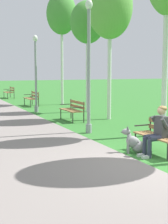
# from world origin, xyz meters

# --- Properties ---
(ground_plane) EXTENTS (120.00, 120.00, 0.00)m
(ground_plane) POSITION_xyz_m (0.00, 0.00, 0.00)
(ground_plane) COLOR #33752D
(park_bench_near) EXTENTS (0.55, 1.50, 0.85)m
(park_bench_near) POSITION_xyz_m (0.57, 0.80, 0.51)
(park_bench_near) COLOR olive
(park_bench_near) RESTS_ON ground
(park_bench_mid) EXTENTS (0.55, 1.50, 0.85)m
(park_bench_mid) POSITION_xyz_m (0.64, 6.82, 0.51)
(park_bench_mid) COLOR olive
(park_bench_mid) RESTS_ON ground
(park_bench_far) EXTENTS (0.55, 1.50, 0.85)m
(park_bench_far) POSITION_xyz_m (0.61, 13.12, 0.51)
(park_bench_far) COLOR olive
(park_bench_far) RESTS_ON ground
(park_bench_furthest) EXTENTS (0.55, 1.50, 0.85)m
(park_bench_furthest) POSITION_xyz_m (0.53, 19.14, 0.51)
(park_bench_furthest) COLOR olive
(park_bench_furthest) RESTS_ON ground
(person_seated_on_near_bench) EXTENTS (0.74, 0.49, 1.25)m
(person_seated_on_near_bench) POSITION_xyz_m (0.36, 0.62, 0.68)
(person_seated_on_near_bench) COLOR #33384C
(person_seated_on_near_bench) RESTS_ON ground
(dog_grey) EXTENTS (0.79, 0.46, 0.71)m
(dog_grey) POSITION_xyz_m (-0.00, 1.08, 0.26)
(dog_grey) COLOR gray
(dog_grey) RESTS_ON ground
(lamp_post_near) EXTENTS (0.24, 0.24, 4.38)m
(lamp_post_near) POSITION_xyz_m (0.08, 4.07, 2.26)
(lamp_post_near) COLOR gray
(lamp_post_near) RESTS_ON ground
(lamp_post_mid) EXTENTS (0.24, 0.24, 3.82)m
(lamp_post_mid) POSITION_xyz_m (0.04, 10.25, 1.98)
(lamp_post_mid) COLOR gray
(lamp_post_mid) RESTS_ON ground
(birch_tree_third) EXTENTS (1.94, 1.76, 6.09)m
(birch_tree_third) POSITION_xyz_m (2.23, 6.62, 4.71)
(birch_tree_third) COLOR silver
(birch_tree_third) RESTS_ON ground
(birch_tree_fourth) EXTENTS (1.77, 1.52, 5.52)m
(birch_tree_fourth) POSITION_xyz_m (2.47, 9.37, 4.42)
(birch_tree_fourth) COLOR silver
(birch_tree_fourth) RESTS_ON ground
(birch_tree_fifth) EXTENTS (1.81, 1.74, 6.67)m
(birch_tree_fifth) POSITION_xyz_m (2.53, 13.21, 5.40)
(birch_tree_fifth) COLOR silver
(birch_tree_fifth) RESTS_ON ground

